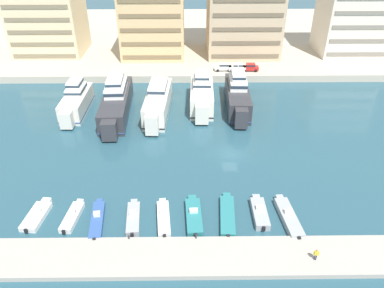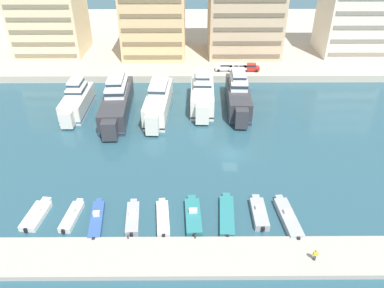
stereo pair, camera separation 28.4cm
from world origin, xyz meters
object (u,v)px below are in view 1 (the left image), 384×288
object	(u,v)px
yacht_ivory_mid_left	(158,102)
motorboat_grey_center_left	(133,218)
yacht_ivory_far_left	(76,101)
yacht_ivory_center_left	(202,95)
car_white_left	(237,67)
motorboat_teal_center_right	(194,216)
motorboat_white_left	(73,216)
yacht_charcoal_center	(238,95)
motorboat_grey_far_right	(288,217)
pedestrian_near_edge	(316,254)
motorboat_grey_right	(260,212)
yacht_charcoal_left	(116,101)
motorboat_white_center	(164,218)
car_white_far_left	(223,67)
motorboat_teal_mid_right	(227,215)
motorboat_blue_mid_left	(97,219)
car_red_mid_left	(250,67)
motorboat_white_far_left	(37,215)

from	to	relation	value
yacht_ivory_mid_left	motorboat_grey_center_left	world-z (taller)	yacht_ivory_mid_left
yacht_ivory_far_left	motorboat_grey_center_left	xyz separation A→B (m)	(15.08, -31.55, -1.87)
yacht_ivory_center_left	car_white_left	world-z (taller)	yacht_ivory_center_left
motorboat_teal_center_right	motorboat_white_left	bearing A→B (deg)	179.20
yacht_charcoal_center	motorboat_grey_far_right	xyz separation A→B (m)	(3.00, -33.20, -2.24)
yacht_ivory_center_left	pedestrian_near_edge	world-z (taller)	yacht_ivory_center_left
motorboat_grey_far_right	yacht_ivory_far_left	bearing A→B (deg)	138.13
motorboat_white_left	car_white_left	distance (m)	56.03
yacht_ivory_mid_left	motorboat_grey_far_right	bearing A→B (deg)	-58.28
motorboat_teal_center_right	motorboat_grey_right	size ratio (longest dim) A/B	1.16
yacht_charcoal_left	yacht_charcoal_center	size ratio (longest dim) A/B	1.18
motorboat_white_center	car_white_far_left	xyz separation A→B (m)	(11.81, 49.84, 2.14)
motorboat_grey_right	motorboat_grey_far_right	size ratio (longest dim) A/B	0.80
car_white_left	motorboat_white_left	bearing A→B (deg)	-119.02
yacht_ivory_far_left	motorboat_grey_center_left	world-z (taller)	yacht_ivory_far_left
yacht_charcoal_center	motorboat_white_center	world-z (taller)	yacht_charcoal_center
yacht_ivory_center_left	motorboat_teal_mid_right	world-z (taller)	yacht_ivory_center_left
yacht_charcoal_left	yacht_charcoal_center	bearing A→B (deg)	5.28
pedestrian_near_edge	motorboat_grey_center_left	bearing A→B (deg)	161.27
motorboat_teal_center_right	car_white_left	world-z (taller)	car_white_left
yacht_ivory_center_left	motorboat_grey_right	world-z (taller)	yacht_ivory_center_left
motorboat_white_center	yacht_ivory_center_left	bearing A→B (deg)	79.72
yacht_ivory_center_left	pedestrian_near_edge	size ratio (longest dim) A/B	10.13
yacht_ivory_center_left	motorboat_grey_right	xyz separation A→B (m)	(6.61, -32.64, -2.13)
motorboat_blue_mid_left	motorboat_teal_center_right	xyz separation A→B (m)	(12.58, 0.43, 0.09)
yacht_ivory_far_left	motorboat_grey_far_right	bearing A→B (deg)	-41.87
yacht_ivory_center_left	motorboat_grey_far_right	bearing A→B (deg)	-73.04
motorboat_grey_right	car_white_far_left	distance (m)	48.94
yacht_ivory_mid_left	motorboat_blue_mid_left	distance (m)	31.47
yacht_ivory_mid_left	motorboat_white_center	world-z (taller)	yacht_ivory_mid_left
motorboat_teal_center_right	car_red_mid_left	xyz separation A→B (m)	(14.30, 49.17, 2.17)
yacht_charcoal_left	motorboat_white_left	bearing A→B (deg)	-92.06
motorboat_white_left	motorboat_blue_mid_left	xyz separation A→B (m)	(3.38, -0.66, -0.01)
motorboat_white_center	motorboat_white_left	bearing A→B (deg)	177.02
motorboat_teal_mid_right	pedestrian_near_edge	distance (m)	12.19
yacht_charcoal_center	motorboat_teal_mid_right	bearing A→B (deg)	-98.61
motorboat_grey_center_left	motorboat_white_left	bearing A→B (deg)	176.96
yacht_ivory_far_left	yacht_ivory_mid_left	size ratio (longest dim) A/B	0.82
yacht_charcoal_center	motorboat_teal_center_right	distance (m)	34.22
motorboat_white_left	motorboat_white_center	size ratio (longest dim) A/B	0.90
motorboat_grey_right	car_red_mid_left	world-z (taller)	car_red_mid_left
car_white_left	motorboat_teal_mid_right	bearing A→B (deg)	-97.85
car_white_left	yacht_ivory_far_left	bearing A→B (deg)	-152.46
yacht_ivory_center_left	motorboat_grey_far_right	distance (m)	35.15
motorboat_blue_mid_left	motorboat_teal_mid_right	size ratio (longest dim) A/B	0.92
yacht_ivory_far_left	pedestrian_near_edge	distance (m)	53.51
car_red_mid_left	yacht_ivory_far_left	bearing A→B (deg)	-154.45
motorboat_white_far_left	motorboat_teal_center_right	world-z (taller)	motorboat_teal_center_right
pedestrian_near_edge	yacht_ivory_mid_left	bearing A→B (deg)	118.24
yacht_charcoal_left	yacht_charcoal_center	world-z (taller)	yacht_charcoal_center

